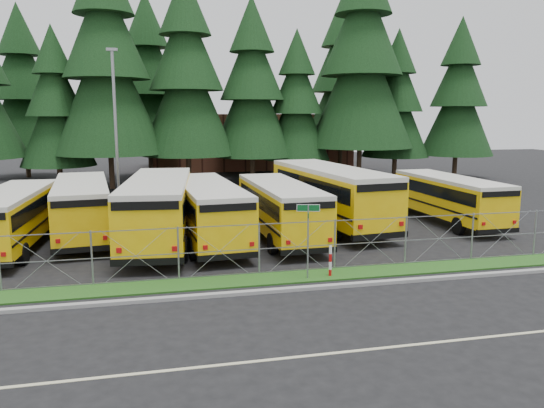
% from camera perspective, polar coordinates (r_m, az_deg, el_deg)
% --- Properties ---
extents(ground, '(120.00, 120.00, 0.00)m').
position_cam_1_polar(ground, '(21.42, 0.72, -6.64)').
color(ground, black).
rests_on(ground, ground).
extents(curb, '(50.00, 0.25, 0.12)m').
position_cam_1_polar(curb, '(18.54, 3.00, -9.08)').
color(curb, gray).
rests_on(curb, ground).
extents(grass_verge, '(50.00, 1.40, 0.06)m').
position_cam_1_polar(grass_verge, '(19.83, 1.89, -7.90)').
color(grass_verge, '#194313').
rests_on(grass_verge, ground).
extents(road_lane_line, '(50.00, 0.12, 0.01)m').
position_cam_1_polar(road_lane_line, '(14.25, 8.59, -15.39)').
color(road_lane_line, beige).
rests_on(road_lane_line, ground).
extents(chainlink_fence, '(44.00, 0.10, 2.00)m').
position_cam_1_polar(chainlink_fence, '(20.22, 1.40, -4.70)').
color(chainlink_fence, gray).
rests_on(chainlink_fence, ground).
extents(brick_building, '(22.00, 10.00, 6.00)m').
position_cam_1_polar(brick_building, '(61.02, -2.66, 6.82)').
color(brick_building, brown).
rests_on(brick_building, ground).
extents(bus_1, '(2.85, 10.26, 2.66)m').
position_cam_1_polar(bus_1, '(26.48, -25.96, -1.51)').
color(bus_1, '#EBB307').
rests_on(bus_1, ground).
extents(bus_2, '(3.62, 10.83, 2.79)m').
position_cam_1_polar(bus_2, '(27.75, -19.74, -0.50)').
color(bus_2, '#EBB307').
rests_on(bus_2, ground).
extents(bus_3, '(3.98, 12.00, 3.09)m').
position_cam_1_polar(bus_3, '(25.39, -12.04, -0.69)').
color(bus_3, '#EBB307').
rests_on(bus_3, ground).
extents(bus_4, '(3.26, 10.91, 2.82)m').
position_cam_1_polar(bus_4, '(25.33, -7.04, -0.88)').
color(bus_4, '#EBB307').
rests_on(bus_4, ground).
extents(bus_5, '(2.73, 10.47, 2.73)m').
position_cam_1_polar(bus_5, '(25.93, 0.71, -0.67)').
color(bus_5, '#EBB307').
rests_on(bus_5, ground).
extents(bus_6, '(4.29, 12.50, 3.21)m').
position_cam_1_polar(bus_6, '(28.97, 5.93, 0.86)').
color(bus_6, '#EBB307').
rests_on(bus_6, ground).
extents(bus_east, '(2.59, 9.99, 2.61)m').
position_cam_1_polar(bus_east, '(31.07, 18.18, 0.46)').
color(bus_east, '#EBB307').
rests_on(bus_east, ground).
extents(street_sign, '(0.82, 0.54, 2.81)m').
position_cam_1_polar(street_sign, '(19.21, 3.90, -2.32)').
color(street_sign, gray).
rests_on(street_sign, ground).
extents(striped_bollard, '(0.11, 0.11, 1.20)m').
position_cam_1_polar(striped_bollard, '(19.91, 6.29, -6.17)').
color(striped_bollard, '#B20C0C').
rests_on(striped_bollard, ground).
extents(light_standard, '(0.70, 0.35, 10.14)m').
position_cam_1_polar(light_standard, '(36.24, -16.49, 8.46)').
color(light_standard, gray).
rests_on(light_standard, ground).
extents(conifer_2, '(5.84, 5.84, 12.91)m').
position_cam_1_polar(conifer_2, '(45.78, -22.25, 9.51)').
color(conifer_2, black).
rests_on(conifer_2, ground).
extents(conifer_3, '(8.73, 8.73, 19.32)m').
position_cam_1_polar(conifer_3, '(44.88, -17.39, 13.90)').
color(conifer_3, black).
rests_on(conifer_3, ground).
extents(conifer_4, '(7.94, 7.94, 17.55)m').
position_cam_1_polar(conifer_4, '(45.49, -9.19, 13.03)').
color(conifer_4, black).
rests_on(conifer_4, ground).
extents(conifer_5, '(7.20, 7.20, 15.92)m').
position_cam_1_polar(conifer_5, '(46.74, -2.16, 12.04)').
color(conifer_5, black).
rests_on(conifer_5, ground).
extents(conifer_6, '(6.03, 6.03, 13.35)m').
position_cam_1_polar(conifer_6, '(47.70, 2.65, 10.45)').
color(conifer_6, black).
rests_on(conifer_6, ground).
extents(conifer_7, '(9.34, 9.34, 20.67)m').
position_cam_1_polar(conifer_7, '(48.99, 9.63, 14.59)').
color(conifer_7, black).
rests_on(conifer_7, ground).
extents(conifer_8, '(6.22, 6.22, 13.76)m').
position_cam_1_polar(conifer_8, '(51.51, 13.27, 10.38)').
color(conifer_8, black).
rests_on(conifer_8, ground).
extents(conifer_9, '(6.70, 6.70, 14.81)m').
position_cam_1_polar(conifer_9, '(53.08, 19.43, 10.63)').
color(conifer_9, black).
rests_on(conifer_9, ground).
extents(conifer_10, '(7.32, 7.32, 16.20)m').
position_cam_1_polar(conifer_10, '(56.08, -25.27, 10.89)').
color(conifer_10, black).
rests_on(conifer_10, ground).
extents(conifer_11, '(7.77, 7.77, 17.19)m').
position_cam_1_polar(conifer_11, '(52.26, -13.21, 12.24)').
color(conifer_11, black).
rests_on(conifer_11, ground).
extents(conifer_12, '(7.72, 7.72, 17.08)m').
position_cam_1_polar(conifer_12, '(53.40, -2.18, 12.37)').
color(conifer_12, black).
rests_on(conifer_12, ground).
extents(conifer_13, '(8.29, 8.29, 18.33)m').
position_cam_1_polar(conifer_13, '(57.68, 7.50, 12.72)').
color(conifer_13, black).
rests_on(conifer_13, ground).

